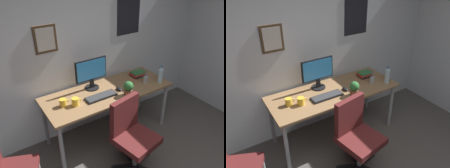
{
  "view_description": "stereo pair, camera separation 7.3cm",
  "coord_description": "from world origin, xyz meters",
  "views": [
    {
      "loc": [
        -1.29,
        -0.53,
        2.35
      ],
      "look_at": [
        0.15,
        1.62,
        0.91
      ],
      "focal_mm": 36.34,
      "sensor_mm": 36.0,
      "label": 1
    },
    {
      "loc": [
        -1.23,
        -0.57,
        2.35
      ],
      "look_at": [
        0.15,
        1.62,
        0.91
      ],
      "focal_mm": 36.34,
      "sensor_mm": 36.0,
      "label": 2
    }
  ],
  "objects": [
    {
      "name": "monitor",
      "position": [
        -0.0,
        1.91,
        1.0
      ],
      "size": [
        0.46,
        0.2,
        0.43
      ],
      "color": "black",
      "rests_on": "desk"
    },
    {
      "name": "wall_back",
      "position": [
        -0.0,
        2.15,
        1.3
      ],
      "size": [
        4.4,
        0.1,
        2.6
      ],
      "color": "silver",
      "rests_on": "ground_plane"
    },
    {
      "name": "water_bottle",
      "position": [
        0.92,
        1.51,
        0.86
      ],
      "size": [
        0.07,
        0.07,
        0.25
      ],
      "color": "silver",
      "rests_on": "desk"
    },
    {
      "name": "keyboard",
      "position": [
        -0.02,
        1.63,
        0.77
      ],
      "size": [
        0.43,
        0.15,
        0.03
      ],
      "color": "black",
      "rests_on": "desk"
    },
    {
      "name": "book_stack_left",
      "position": [
        0.77,
        1.84,
        0.79
      ],
      "size": [
        0.23,
        0.17,
        0.08
      ],
      "color": "black",
      "rests_on": "desk"
    },
    {
      "name": "coffee_mug_far",
      "position": [
        -0.38,
        1.65,
        0.81
      ],
      "size": [
        0.13,
        0.09,
        0.1
      ],
      "color": "yellow",
      "rests_on": "desk"
    },
    {
      "name": "potted_plant",
      "position": [
        0.31,
        1.49,
        0.86
      ],
      "size": [
        0.13,
        0.13,
        0.2
      ],
      "color": "brown",
      "rests_on": "desk"
    },
    {
      "name": "pen_cup",
      "position": [
        0.73,
        1.62,
        0.81
      ],
      "size": [
        0.07,
        0.07,
        0.2
      ],
      "color": "#9EA0A5",
      "rests_on": "desk"
    },
    {
      "name": "coffee_mug_near",
      "position": [
        -0.51,
        1.72,
        0.81
      ],
      "size": [
        0.12,
        0.08,
        0.1
      ],
      "color": "yellow",
      "rests_on": "desk"
    },
    {
      "name": "office_chair",
      "position": [
        0.06,
        1.08,
        0.53
      ],
      "size": [
        0.57,
        0.57,
        0.95
      ],
      "color": "#591E1E",
      "rests_on": "ground_plane"
    },
    {
      "name": "desk",
      "position": [
        0.15,
        1.72,
        0.68
      ],
      "size": [
        1.8,
        0.69,
        0.76
      ],
      "color": "#936D47",
      "rests_on": "ground_plane"
    },
    {
      "name": "computer_mouse",
      "position": [
        0.28,
        1.65,
        0.78
      ],
      "size": [
        0.06,
        0.11,
        0.04
      ],
      "color": "black",
      "rests_on": "desk"
    }
  ]
}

